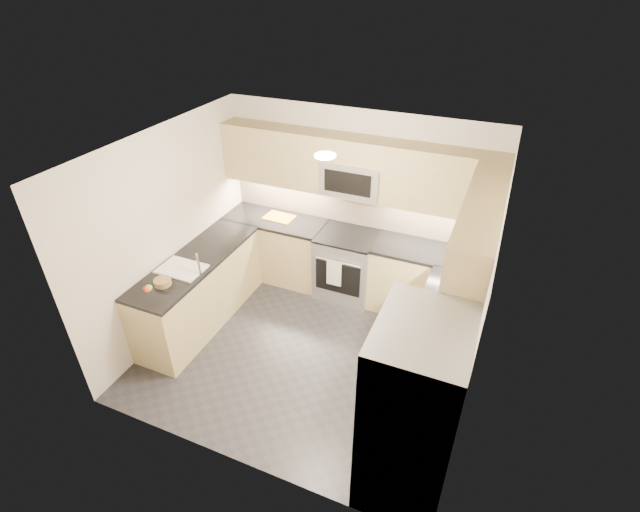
% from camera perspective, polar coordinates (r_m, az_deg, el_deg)
% --- Properties ---
extents(floor, '(3.60, 3.20, 0.00)m').
position_cam_1_polar(floor, '(5.72, -1.40, -11.51)').
color(floor, '#26262B').
rests_on(floor, ground).
extents(ceiling, '(3.60, 3.20, 0.02)m').
position_cam_1_polar(ceiling, '(4.36, -1.84, 12.74)').
color(ceiling, beige).
rests_on(ceiling, wall_back).
extents(wall_back, '(3.60, 0.02, 2.50)m').
position_cam_1_polar(wall_back, '(6.23, 4.54, 6.50)').
color(wall_back, beige).
rests_on(wall_back, floor).
extents(wall_front, '(3.60, 0.02, 2.50)m').
position_cam_1_polar(wall_front, '(3.87, -11.69, -13.20)').
color(wall_front, beige).
rests_on(wall_front, floor).
extents(wall_left, '(0.02, 3.20, 2.50)m').
position_cam_1_polar(wall_left, '(5.81, -17.99, 2.87)').
color(wall_left, beige).
rests_on(wall_left, floor).
extents(wall_right, '(0.02, 3.20, 2.50)m').
position_cam_1_polar(wall_right, '(4.62, 19.31, -5.84)').
color(wall_right, beige).
rests_on(wall_right, floor).
extents(base_cab_back_left, '(1.42, 0.60, 0.90)m').
position_cam_1_polar(base_cab_back_left, '(6.76, -5.36, 0.96)').
color(base_cab_back_left, tan).
rests_on(base_cab_back_left, floor).
extents(base_cab_back_right, '(1.42, 0.60, 0.90)m').
position_cam_1_polar(base_cab_back_right, '(6.17, 12.89, -3.23)').
color(base_cab_back_right, tan).
rests_on(base_cab_back_right, floor).
extents(base_cab_right, '(0.60, 1.70, 0.90)m').
position_cam_1_polar(base_cab_right, '(5.25, 14.64, -11.05)').
color(base_cab_right, tan).
rests_on(base_cab_right, floor).
extents(base_cab_peninsula, '(0.60, 2.00, 0.90)m').
position_cam_1_polar(base_cab_peninsula, '(6.07, -14.53, -4.22)').
color(base_cab_peninsula, tan).
rests_on(base_cab_peninsula, floor).
extents(countertop_back_left, '(1.42, 0.63, 0.04)m').
position_cam_1_polar(countertop_back_left, '(6.52, -5.57, 4.47)').
color(countertop_back_left, black).
rests_on(countertop_back_left, base_cab_back_left).
extents(countertop_back_right, '(1.42, 0.63, 0.04)m').
position_cam_1_polar(countertop_back_right, '(5.92, 13.44, 0.46)').
color(countertop_back_right, black).
rests_on(countertop_back_right, base_cab_back_right).
extents(countertop_right, '(0.63, 1.70, 0.04)m').
position_cam_1_polar(countertop_right, '(4.94, 15.39, -7.09)').
color(countertop_right, black).
rests_on(countertop_right, base_cab_right).
extents(countertop_peninsula, '(0.63, 2.00, 0.04)m').
position_cam_1_polar(countertop_peninsula, '(5.80, -15.15, -0.50)').
color(countertop_peninsula, black).
rests_on(countertop_peninsula, base_cab_peninsula).
extents(upper_cab_back, '(3.60, 0.35, 0.75)m').
position_cam_1_polar(upper_cab_back, '(5.84, 4.21, 10.87)').
color(upper_cab_back, tan).
rests_on(upper_cab_back, wall_back).
extents(upper_cab_right, '(0.35, 1.95, 0.75)m').
position_cam_1_polar(upper_cab_right, '(4.54, 18.84, 2.37)').
color(upper_cab_right, tan).
rests_on(upper_cab_right, wall_right).
extents(backsplash_back, '(3.60, 0.01, 0.51)m').
position_cam_1_polar(backsplash_back, '(6.25, 4.50, 6.03)').
color(backsplash_back, tan).
rests_on(backsplash_back, wall_back).
extents(backsplash_right, '(0.01, 2.30, 0.51)m').
position_cam_1_polar(backsplash_right, '(5.02, 19.72, -3.33)').
color(backsplash_right, tan).
rests_on(backsplash_right, wall_right).
extents(gas_range, '(0.76, 0.65, 0.91)m').
position_cam_1_polar(gas_range, '(6.36, 3.27, -1.13)').
color(gas_range, gray).
rests_on(gas_range, floor).
extents(range_cooktop, '(0.76, 0.65, 0.03)m').
position_cam_1_polar(range_cooktop, '(6.11, 3.40, 2.45)').
color(range_cooktop, black).
rests_on(range_cooktop, gas_range).
extents(oven_door_glass, '(0.62, 0.02, 0.45)m').
position_cam_1_polar(oven_door_glass, '(6.11, 2.19, -2.76)').
color(oven_door_glass, black).
rests_on(oven_door_glass, gas_range).
extents(oven_handle, '(0.60, 0.02, 0.02)m').
position_cam_1_polar(oven_handle, '(5.94, 2.17, -0.74)').
color(oven_handle, '#B2B5BA').
rests_on(oven_handle, gas_range).
extents(microwave, '(0.76, 0.40, 0.40)m').
position_cam_1_polar(microwave, '(5.87, 4.07, 9.66)').
color(microwave, '#A0A3A8').
rests_on(microwave, upper_cab_back).
extents(microwave_door, '(0.60, 0.01, 0.28)m').
position_cam_1_polar(microwave_door, '(5.69, 3.37, 8.92)').
color(microwave_door, black).
rests_on(microwave_door, microwave).
extents(refrigerator, '(0.70, 0.90, 1.80)m').
position_cam_1_polar(refrigerator, '(4.03, 11.27, -18.26)').
color(refrigerator, '#94979C').
rests_on(refrigerator, floor).
extents(fridge_handle_left, '(0.02, 0.02, 1.20)m').
position_cam_1_polar(fridge_handle_left, '(3.92, 5.18, -18.31)').
color(fridge_handle_left, '#B2B5BA').
rests_on(fridge_handle_left, refrigerator).
extents(fridge_handle_right, '(0.02, 0.02, 1.20)m').
position_cam_1_polar(fridge_handle_right, '(4.15, 6.83, -14.69)').
color(fridge_handle_right, '#B2B5BA').
rests_on(fridge_handle_right, refrigerator).
extents(sink_basin, '(0.52, 0.38, 0.16)m').
position_cam_1_polar(sink_basin, '(5.67, -16.56, -2.11)').
color(sink_basin, white).
rests_on(sink_basin, base_cab_peninsula).
extents(faucet, '(0.03, 0.03, 0.28)m').
position_cam_1_polar(faucet, '(5.42, -14.72, -1.00)').
color(faucet, silver).
rests_on(faucet, countertop_peninsula).
extents(utensil_bowl, '(0.30, 0.30, 0.14)m').
position_cam_1_polar(utensil_bowl, '(5.79, 17.56, 0.04)').
color(utensil_bowl, '#7AC052').
rests_on(utensil_bowl, countertop_back_right).
extents(cutting_board, '(0.42, 0.30, 0.01)m').
position_cam_1_polar(cutting_board, '(6.53, -5.04, 4.77)').
color(cutting_board, '#C87712').
rests_on(cutting_board, countertop_back_left).
extents(fruit_basket, '(0.23, 0.23, 0.07)m').
position_cam_1_polar(fruit_basket, '(5.43, -18.80, -3.05)').
color(fruit_basket, olive).
rests_on(fruit_basket, countertop_peninsula).
extents(fruit_apple, '(0.06, 0.06, 0.06)m').
position_cam_1_polar(fruit_apple, '(5.24, -20.63, -3.79)').
color(fruit_apple, red).
rests_on(fruit_apple, fruit_basket).
extents(fruit_pear, '(0.07, 0.07, 0.07)m').
position_cam_1_polar(fruit_pear, '(5.24, -20.33, -3.70)').
color(fruit_pear, '#68C454').
rests_on(fruit_pear, fruit_basket).
extents(dish_towel_check, '(0.20, 0.02, 0.38)m').
position_cam_1_polar(dish_towel_check, '(6.03, 1.73, -2.11)').
color(dish_towel_check, silver).
rests_on(dish_towel_check, oven_handle).
extents(fruit_orange, '(0.07, 0.07, 0.07)m').
position_cam_1_polar(fruit_orange, '(5.23, -20.43, -3.84)').
color(fruit_orange, '#D65A17').
rests_on(fruit_orange, fruit_basket).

